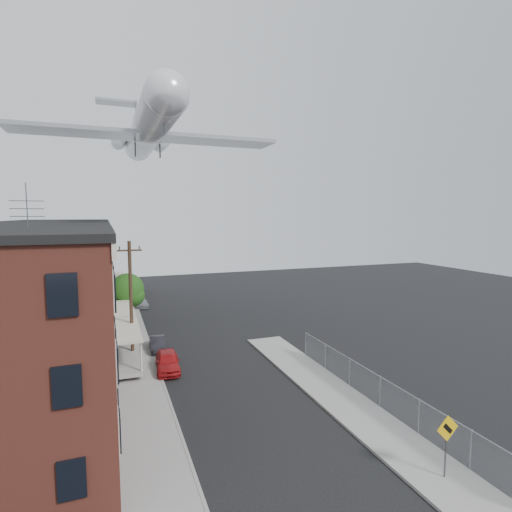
# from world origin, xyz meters

# --- Properties ---
(ground) EXTENTS (120.00, 120.00, 0.00)m
(ground) POSITION_xyz_m (0.00, 0.00, 0.00)
(ground) COLOR black
(ground) RESTS_ON ground
(sidewalk_left) EXTENTS (3.00, 62.00, 0.12)m
(sidewalk_left) POSITION_xyz_m (-5.50, 24.00, 0.06)
(sidewalk_left) COLOR gray
(sidewalk_left) RESTS_ON ground
(sidewalk_right) EXTENTS (3.00, 26.00, 0.12)m
(sidewalk_right) POSITION_xyz_m (5.50, 6.00, 0.06)
(sidewalk_right) COLOR gray
(sidewalk_right) RESTS_ON ground
(curb_left) EXTENTS (0.15, 62.00, 0.14)m
(curb_left) POSITION_xyz_m (-4.05, 24.00, 0.07)
(curb_left) COLOR gray
(curb_left) RESTS_ON ground
(curb_right) EXTENTS (0.15, 26.00, 0.14)m
(curb_right) POSITION_xyz_m (4.05, 6.00, 0.07)
(curb_right) COLOR gray
(curb_right) RESTS_ON ground
(row_house_a) EXTENTS (11.98, 7.00, 10.30)m
(row_house_a) POSITION_xyz_m (-11.96, 16.50, 5.13)
(row_house_a) COLOR #62625F
(row_house_a) RESTS_ON ground
(row_house_b) EXTENTS (11.98, 7.00, 10.30)m
(row_house_b) POSITION_xyz_m (-11.96, 23.50, 5.13)
(row_house_b) COLOR gray
(row_house_b) RESTS_ON ground
(row_house_c) EXTENTS (11.98, 7.00, 10.30)m
(row_house_c) POSITION_xyz_m (-11.96, 30.50, 5.13)
(row_house_c) COLOR #62625F
(row_house_c) RESTS_ON ground
(row_house_d) EXTENTS (11.98, 7.00, 10.30)m
(row_house_d) POSITION_xyz_m (-11.96, 37.50, 5.13)
(row_house_d) COLOR gray
(row_house_d) RESTS_ON ground
(row_house_e) EXTENTS (11.98, 7.00, 10.30)m
(row_house_e) POSITION_xyz_m (-11.96, 44.50, 5.13)
(row_house_e) COLOR #62625F
(row_house_e) RESTS_ON ground
(chainlink_fence) EXTENTS (0.06, 18.06, 1.90)m
(chainlink_fence) POSITION_xyz_m (7.00, 5.00, 1.00)
(chainlink_fence) COLOR gray
(chainlink_fence) RESTS_ON ground
(warning_sign) EXTENTS (1.10, 0.11, 2.80)m
(warning_sign) POSITION_xyz_m (5.60, -1.03, 1.88)
(warning_sign) COLOR #515156
(warning_sign) RESTS_ON ground
(utility_pole) EXTENTS (1.80, 0.26, 9.00)m
(utility_pole) POSITION_xyz_m (-5.60, 18.00, 4.67)
(utility_pole) COLOR black
(utility_pole) RESTS_ON ground
(street_tree) EXTENTS (3.22, 3.20, 5.20)m
(street_tree) POSITION_xyz_m (-5.27, 27.92, 3.45)
(street_tree) COLOR black
(street_tree) RESTS_ON ground
(car_near) EXTENTS (1.91, 4.09, 1.35)m
(car_near) POSITION_xyz_m (-3.45, 14.79, 0.68)
(car_near) COLOR #B01619
(car_near) RESTS_ON ground
(car_mid) EXTENTS (1.32, 3.40, 1.10)m
(car_mid) POSITION_xyz_m (-3.60, 19.29, 0.55)
(car_mid) COLOR black
(car_mid) RESTS_ON ground
(car_far) EXTENTS (1.67, 3.78, 1.08)m
(car_far) POSITION_xyz_m (-3.60, 35.82, 0.54)
(car_far) COLOR gray
(car_far) RESTS_ON ground
(airplane) EXTENTS (23.72, 27.08, 7.90)m
(airplane) POSITION_xyz_m (-3.04, 28.16, 19.17)
(airplane) COLOR silver
(airplane) RESTS_ON ground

